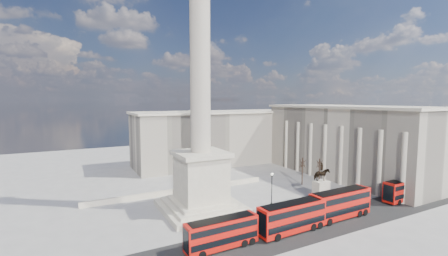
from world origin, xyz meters
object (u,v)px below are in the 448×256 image
nelsons_column (201,140)px  equestrian_statue (321,188)px  pedestrian_walking (309,204)px  red_bus_b (293,217)px  pedestrian_crossing (300,214)px  victorian_lamp (272,186)px  red_bus_c (341,204)px  pedestrian_standing (326,208)px  red_bus_d (404,189)px  red_bus_a (222,233)px

nelsons_column → equestrian_statue: 26.11m
nelsons_column → pedestrian_walking: bearing=-24.9°
red_bus_b → pedestrian_crossing: size_ratio=7.66×
red_bus_b → pedestrian_walking: bearing=32.7°
nelsons_column → equestrian_statue: (23.06, -6.71, -10.25)m
victorian_lamp → pedestrian_walking: 7.58m
red_bus_b → red_bus_c: 10.84m
nelsons_column → pedestrian_standing: size_ratio=31.70×
red_bus_b → red_bus_c: red_bus_c is taller
red_bus_c → red_bus_d: red_bus_c is taller
red_bus_d → equestrian_statue: 16.81m
victorian_lamp → pedestrian_crossing: bearing=-84.2°
pedestrian_walking → pedestrian_crossing: pedestrian_walking is taller
red_bus_c → pedestrian_standing: bearing=89.7°
pedestrian_standing → red_bus_c: bearing=67.1°
red_bus_a → pedestrian_standing: bearing=7.0°
victorian_lamp → equestrian_statue: bearing=-12.7°
nelsons_column → pedestrian_standing: (19.36, -11.50, -12.13)m
red_bus_c → pedestrian_standing: red_bus_c is taller
red_bus_d → victorian_lamp: (-25.40, 9.86, 1.50)m
red_bus_d → pedestrian_crossing: 24.87m
red_bus_b → pedestrian_crossing: (4.84, 3.68, -1.69)m
equestrian_statue → pedestrian_standing: bearing=-127.7°
red_bus_a → pedestrian_crossing: 16.96m
red_bus_a → victorian_lamp: 18.99m
pedestrian_standing → nelsons_column: bearing=-54.5°
victorian_lamp → pedestrian_standing: bearing=-47.0°
victorian_lamp → pedestrian_walking: bearing=-36.6°
nelsons_column → red_bus_b: (8.58, -15.16, -10.47)m
nelsons_column → victorian_lamp: nelsons_column is taller
nelsons_column → pedestrian_crossing: bearing=-40.5°
red_bus_c → pedestrian_walking: red_bus_c is taller
equestrian_statue → red_bus_a: bearing=-163.1°
red_bus_a → pedestrian_crossing: red_bus_a is taller
red_bus_a → pedestrian_walking: bearing=15.0°
nelsons_column → red_bus_d: 42.03m
pedestrian_walking → red_bus_c: bearing=-113.6°
equestrian_statue → red_bus_b: bearing=-149.7°
red_bus_b → pedestrian_walking: red_bus_b is taller
red_bus_d → equestrian_statue: (-15.03, 7.51, 0.41)m
victorian_lamp → pedestrian_standing: (6.66, -7.14, -2.97)m
red_bus_d → red_bus_b: bearing=-179.8°
nelsons_column → red_bus_b: size_ratio=4.30×
red_bus_a → equestrian_statue: size_ratio=1.34×
red_bus_b → red_bus_c: bearing=0.5°
nelsons_column → pedestrian_walking: size_ratio=32.88×
equestrian_statue → pedestrian_crossing: size_ratio=5.12×
red_bus_a → pedestrian_standing: size_ratio=6.62×
nelsons_column → red_bus_c: size_ratio=4.12×
pedestrian_walking → victorian_lamp: bearing=109.7°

